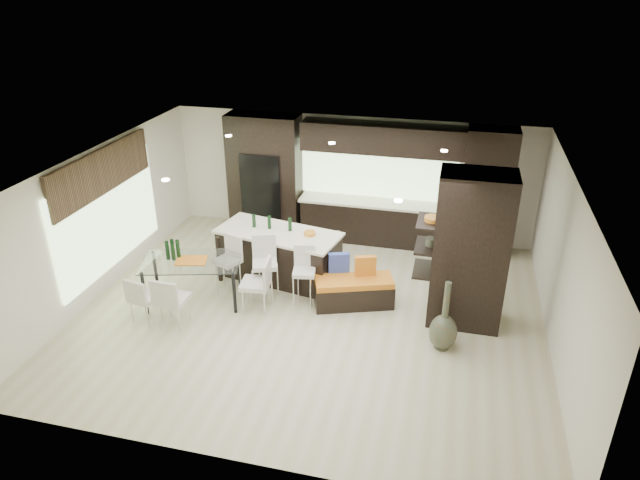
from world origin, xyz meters
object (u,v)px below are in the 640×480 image
(stool_mid, at_px, (265,275))
(chair_end, at_px, (256,287))
(stool_right, at_px, (304,282))
(floor_vase, at_px, (445,316))
(stool_left, at_px, (228,272))
(chair_far, at_px, (145,300))
(dining_table, at_px, (194,281))
(chair_near, at_px, (173,303))
(kitchen_island, at_px, (279,255))
(bench, at_px, (354,292))

(stool_mid, relative_size, chair_end, 1.08)
(stool_right, xyz_separation_m, floor_vase, (2.51, -0.78, 0.17))
(stool_left, height_order, chair_far, stool_left)
(floor_vase, xyz_separation_m, chair_far, (-5.02, -0.42, -0.21))
(stool_right, distance_m, floor_vase, 2.64)
(stool_right, relative_size, chair_end, 0.97)
(dining_table, bearing_deg, chair_far, -139.56)
(chair_near, bearing_deg, dining_table, 91.67)
(chair_far, bearing_deg, chair_end, 34.94)
(chair_far, xyz_separation_m, chair_end, (1.73, 0.78, 0.05))
(kitchen_island, bearing_deg, chair_near, -110.23)
(stool_left, relative_size, stool_right, 1.04)
(chair_far, bearing_deg, stool_right, 36.14)
(stool_mid, height_order, chair_near, stool_mid)
(chair_end, bearing_deg, chair_far, 108.48)
(stool_mid, xyz_separation_m, chair_near, (-1.24, -1.20, -0.04))
(bench, bearing_deg, floor_vase, -49.36)
(stool_left, relative_size, chair_far, 1.15)
(bench, distance_m, chair_near, 3.17)
(kitchen_island, distance_m, stool_mid, 0.83)
(chair_near, bearing_deg, floor_vase, 7.31)
(stool_left, bearing_deg, chair_end, -9.86)
(kitchen_island, height_order, stool_right, kitchen_island)
(stool_right, relative_size, floor_vase, 0.73)
(bench, relative_size, chair_end, 1.54)
(kitchen_island, height_order, chair_near, kitchen_island)
(chair_end, bearing_deg, kitchen_island, -8.20)
(stool_right, bearing_deg, stool_left, 170.28)
(stool_mid, bearing_deg, bench, -13.54)
(stool_right, distance_m, bench, 0.91)
(bench, relative_size, floor_vase, 1.16)
(chair_near, xyz_separation_m, chair_far, (-0.54, 0.03, -0.05))
(stool_left, relative_size, chair_end, 1.01)
(stool_left, height_order, dining_table, stool_left)
(chair_near, height_order, chair_end, chair_end)
(kitchen_island, xyz_separation_m, bench, (1.62, -0.66, -0.22))
(stool_mid, relative_size, dining_table, 0.57)
(bench, bearing_deg, stool_right, 169.63)
(chair_end, bearing_deg, stool_left, 53.14)
(kitchen_island, relative_size, stool_mid, 2.41)
(kitchen_island, xyz_separation_m, floor_vase, (3.24, -1.59, 0.11))
(floor_vase, distance_m, chair_far, 5.04)
(stool_left, relative_size, floor_vase, 0.76)
(floor_vase, distance_m, chair_near, 4.51)
(stool_left, distance_m, bench, 2.36)
(stool_left, distance_m, chair_end, 0.79)
(dining_table, distance_m, chair_near, 0.81)
(stool_mid, height_order, bench, stool_mid)
(stool_right, bearing_deg, floor_vase, -27.35)
(chair_far, bearing_deg, stool_left, 59.18)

